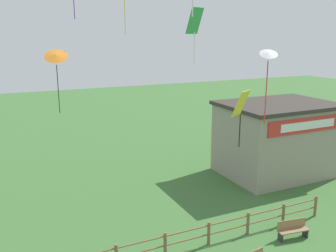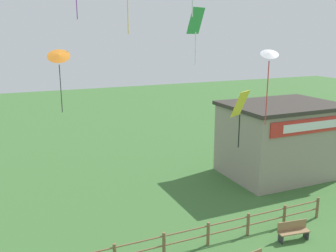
{
  "view_description": "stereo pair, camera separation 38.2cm",
  "coord_description": "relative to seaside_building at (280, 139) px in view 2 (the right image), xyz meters",
  "views": [
    {
      "loc": [
        -7.01,
        -5.38,
        9.18
      ],
      "look_at": [
        0.0,
        9.51,
        5.17
      ],
      "focal_mm": 40.0,
      "sensor_mm": 36.0,
      "label": 1
    },
    {
      "loc": [
        -6.66,
        -5.54,
        9.18
      ],
      "look_at": [
        0.0,
        9.51,
        5.17
      ],
      "focal_mm": 40.0,
      "sensor_mm": 36.0,
      "label": 2
    }
  ],
  "objects": [
    {
      "name": "kite_orange_delta",
      "position": [
        -13.57,
        2.89,
        5.55
      ],
      "size": [
        1.49,
        1.37,
        3.63
      ],
      "color": "orange"
    },
    {
      "name": "kite_yellow_diamond",
      "position": [
        -7.93,
        -6.61,
        3.88
      ],
      "size": [
        0.92,
        0.77,
        2.35
      ],
      "color": "yellow"
    },
    {
      "name": "kite_white_delta",
      "position": [
        -5.4,
        -5.08,
        5.65
      ],
      "size": [
        1.09,
        1.06,
        3.53
      ],
      "color": "white"
    },
    {
      "name": "kite_green_diamond",
      "position": [
        -7.8,
        -2.45,
        7.22
      ],
      "size": [
        1.01,
        0.76,
        2.69
      ],
      "color": "green"
    },
    {
      "name": "seaside_building",
      "position": [
        0.0,
        0.0,
        0.0
      ],
      "size": [
        7.36,
        5.42,
        4.86
      ],
      "color": "gray",
      "rests_on": "ground_plane"
    },
    {
      "name": "wooden_fence",
      "position": [
        -9.89,
        -5.87,
        -1.81
      ],
      "size": [
        15.18,
        0.14,
        1.11
      ],
      "color": "brown",
      "rests_on": "ground_plane"
    },
    {
      "name": "park_bench_by_building",
      "position": [
        -5.02,
        -7.06,
        -1.98
      ],
      "size": [
        1.54,
        0.6,
        0.89
      ],
      "color": "olive",
      "rests_on": "ground_plane"
    }
  ]
}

